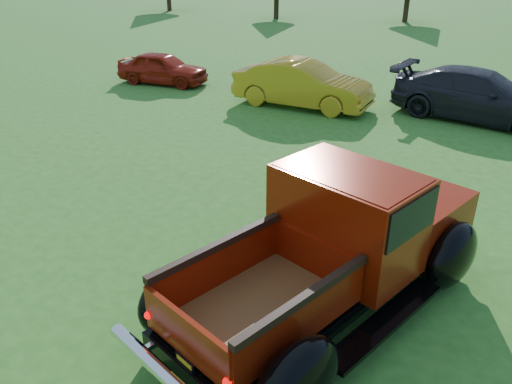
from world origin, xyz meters
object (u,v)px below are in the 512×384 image
pickup_truck (345,239)px  show_car_yellow (302,84)px  show_car_grey (479,95)px  show_car_red (163,68)px

pickup_truck → show_car_yellow: (-3.92, 9.18, -0.23)m
pickup_truck → show_car_grey: pickup_truck is taller
pickup_truck → show_car_red: 13.96m
show_car_red → show_car_grey: size_ratio=0.68×
show_car_red → show_car_yellow: 5.97m
show_car_red → show_car_grey: show_car_grey is taller
show_car_grey → show_car_yellow: bearing=111.3°
show_car_red → show_car_yellow: size_ratio=0.77×
show_car_red → show_car_yellow: (5.92, -0.71, 0.15)m
show_car_red → show_car_yellow: show_car_yellow is taller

